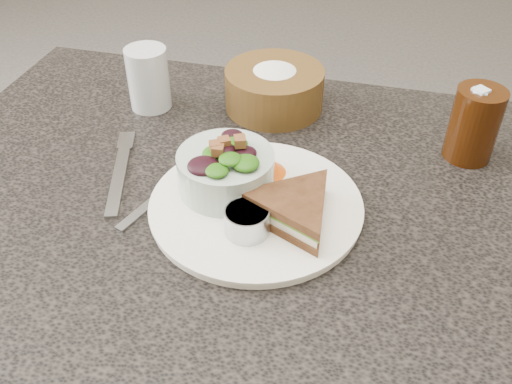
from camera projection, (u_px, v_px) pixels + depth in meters
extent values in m
cube|color=black|center=(259.00, 362.00, 1.00)|extent=(1.00, 0.70, 0.75)
cylinder|color=white|center=(256.00, 206.00, 0.74)|extent=(0.27, 0.27, 0.01)
cylinder|color=#A7ADB5|center=(247.00, 221.00, 0.68)|extent=(0.07, 0.07, 0.03)
cone|color=#E6530D|center=(266.00, 165.00, 0.77)|extent=(0.08, 0.08, 0.02)
cube|color=#9D9EA0|center=(119.00, 176.00, 0.79)|extent=(0.07, 0.17, 0.00)
cube|color=#999B9D|center=(170.00, 187.00, 0.77)|extent=(0.08, 0.20, 0.00)
cylinder|color=#B7BEC3|center=(148.00, 78.00, 0.91)|extent=(0.08, 0.08, 0.10)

